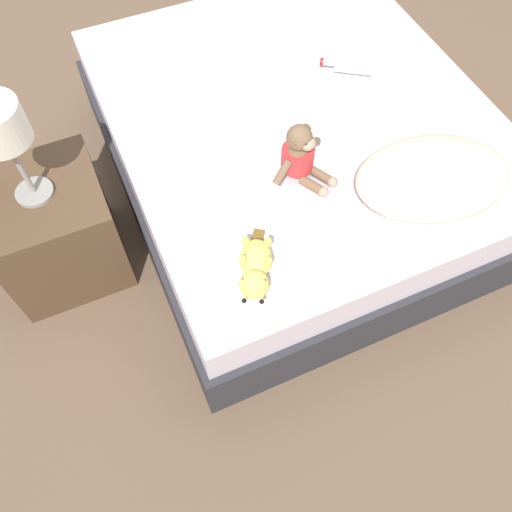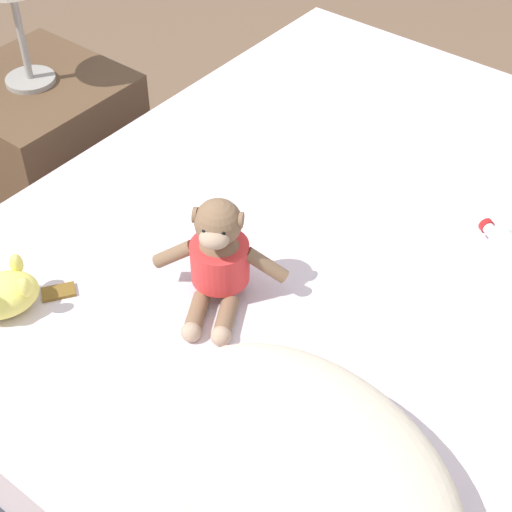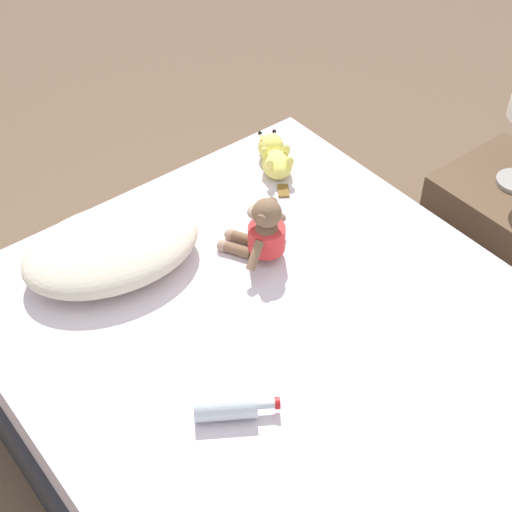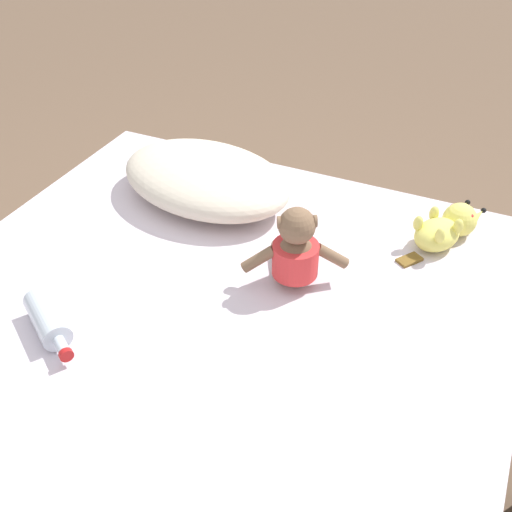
{
  "view_description": "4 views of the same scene",
  "coord_description": "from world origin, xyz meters",
  "px_view_note": "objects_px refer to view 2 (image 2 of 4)",
  "views": [
    {
      "loc": [
        0.85,
        1.48,
        2.05
      ],
      "look_at": [
        0.48,
        0.63,
        0.53
      ],
      "focal_mm": 37.37,
      "sensor_mm": 36.0,
      "label": 1
    },
    {
      "loc": [
        -0.64,
        1.21,
        1.69
      ],
      "look_at": [
        0.12,
        0.25,
        0.55
      ],
      "focal_mm": 56.88,
      "sensor_mm": 36.0,
      "label": 2
    },
    {
      "loc": [
        -0.97,
        -1.06,
        2.19
      ],
      "look_at": [
        0.06,
        0.23,
        0.6
      ],
      "focal_mm": 52.46,
      "sensor_mm": 36.0,
      "label": 3
    },
    {
      "loc": [
        0.6,
        -0.89,
        1.54
      ],
      "look_at": [
        0.06,
        0.3,
        0.53
      ],
      "focal_mm": 43.23,
      "sensor_mm": 36.0,
      "label": 4
    }
  ],
  "objects_px": {
    "plush_monkey": "(219,259)",
    "bed": "(357,318)",
    "nightstand": "(47,153)",
    "pillow": "(305,465)"
  },
  "relations": [
    {
      "from": "plush_monkey",
      "to": "nightstand",
      "type": "height_order",
      "value": "plush_monkey"
    },
    {
      "from": "bed",
      "to": "nightstand",
      "type": "bearing_deg",
      "value": 1.37
    },
    {
      "from": "plush_monkey",
      "to": "pillow",
      "type": "bearing_deg",
      "value": 146.77
    },
    {
      "from": "plush_monkey",
      "to": "nightstand",
      "type": "bearing_deg",
      "value": -17.19
    },
    {
      "from": "plush_monkey",
      "to": "nightstand",
      "type": "relative_size",
      "value": 0.54
    },
    {
      "from": "pillow",
      "to": "nightstand",
      "type": "height_order",
      "value": "pillow"
    },
    {
      "from": "pillow",
      "to": "nightstand",
      "type": "distance_m",
      "value": 1.5
    },
    {
      "from": "pillow",
      "to": "nightstand",
      "type": "xyz_separation_m",
      "value": [
        1.35,
        -0.56,
        -0.3
      ]
    },
    {
      "from": "plush_monkey",
      "to": "bed",
      "type": "bearing_deg",
      "value": -116.84
    },
    {
      "from": "plush_monkey",
      "to": "nightstand",
      "type": "distance_m",
      "value": 1.04
    }
  ]
}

